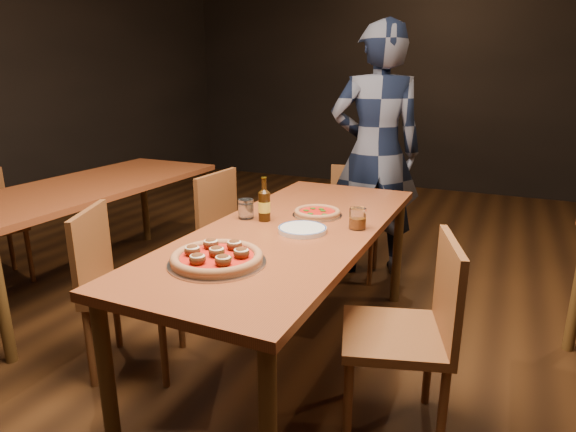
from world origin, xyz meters
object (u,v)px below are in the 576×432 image
at_px(chair_main_e, 394,333).
at_px(pizza_meatball, 217,257).
at_px(plate_stack, 302,230).
at_px(amber_glass, 358,218).
at_px(diner, 376,153).
at_px(pizza_margherita, 317,212).
at_px(table_main, 292,241).
at_px(table_left, 88,194).
at_px(chair_main_sw, 244,240).
at_px(chair_end, 352,221).
at_px(chair_main_nw, 134,287).
at_px(water_glass, 246,209).
at_px(beer_bottle, 264,206).

xyz_separation_m(chair_main_e, pizza_meatball, (-0.67, -0.28, 0.33)).
height_order(plate_stack, amber_glass, amber_glass).
bearing_deg(diner, pizza_margherita, 67.12).
bearing_deg(table_main, table_left, 169.99).
distance_m(pizza_meatball, diner, 1.97).
xyz_separation_m(chair_main_sw, chair_main_e, (1.13, -0.74, -0.01)).
xyz_separation_m(table_main, chair_main_sw, (-0.54, 0.45, -0.22)).
xyz_separation_m(plate_stack, diner, (-0.03, 1.45, 0.16)).
height_order(table_left, chair_end, chair_end).
height_order(chair_main_nw, water_glass, chair_main_nw).
xyz_separation_m(pizza_meatball, diner, (0.12, 1.96, 0.15)).
xyz_separation_m(chair_main_nw, water_glass, (0.42, 0.41, 0.36)).
height_order(pizza_margherita, plate_stack, pizza_margherita).
height_order(chair_end, water_glass, water_glass).
bearing_deg(table_left, chair_main_e, -14.36).
height_order(pizza_margherita, diner, diner).
height_order(chair_end, diner, diner).
relative_size(pizza_meatball, plate_stack, 1.68).
relative_size(pizza_meatball, water_glass, 3.84).
bearing_deg(chair_main_nw, chair_end, -45.04).
relative_size(water_glass, diner, 0.06).
distance_m(table_main, pizza_meatball, 0.58).
distance_m(chair_main_e, plate_stack, 0.65).
xyz_separation_m(chair_end, beer_bottle, (-0.10, -1.21, 0.41)).
relative_size(chair_main_e, water_glass, 8.84).
bearing_deg(diner, amber_glass, 78.60).
bearing_deg(diner, water_glass, 53.92).
relative_size(table_main, chair_main_sw, 2.17).
xyz_separation_m(chair_main_nw, diner, (0.75, 1.78, 0.48)).
xyz_separation_m(pizza_margherita, diner, (0.00, 1.16, 0.16)).
relative_size(table_left, amber_glass, 19.36).
distance_m(chair_end, pizza_meatball, 1.85).
bearing_deg(chair_main_e, water_glass, -127.58).
xyz_separation_m(chair_main_sw, beer_bottle, (0.36, -0.41, 0.37)).
relative_size(plate_stack, amber_glass, 2.26).
distance_m(table_left, beer_bottle, 1.56).
relative_size(table_main, table_left, 1.00).
xyz_separation_m(water_glass, amber_glass, (0.58, 0.07, 0.00)).
bearing_deg(chair_end, table_main, -95.31).
relative_size(chair_end, diner, 0.46).
bearing_deg(diner, chair_end, 28.66).
bearing_deg(plate_stack, table_main, 147.23).
xyz_separation_m(table_main, diner, (0.04, 1.40, 0.24)).
height_order(chair_main_sw, pizza_margherita, chair_main_sw).
xyz_separation_m(chair_main_e, pizza_margherita, (-0.55, 0.53, 0.32)).
distance_m(chair_main_e, pizza_margherita, 0.83).
bearing_deg(beer_bottle, table_main, -12.41).
height_order(chair_end, beer_bottle, beer_bottle).
relative_size(table_left, chair_main_e, 2.21).
relative_size(amber_glass, diner, 0.06).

